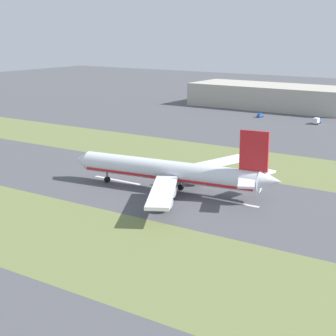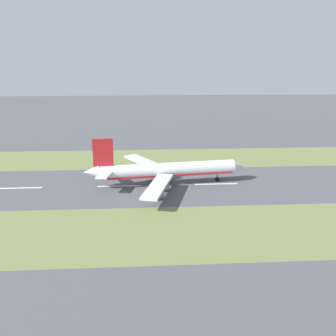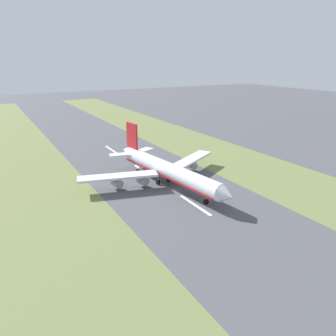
# 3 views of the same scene
# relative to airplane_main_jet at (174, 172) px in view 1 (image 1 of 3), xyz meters

# --- Properties ---
(ground_plane) EXTENTS (800.00, 800.00, 0.00)m
(ground_plane) POSITION_rel_airplane_main_jet_xyz_m (0.73, 7.83, -6.02)
(ground_plane) COLOR #4C4C51
(grass_median_west) EXTENTS (40.00, 600.00, 0.01)m
(grass_median_west) POSITION_rel_airplane_main_jet_xyz_m (-44.27, 7.83, -6.02)
(grass_median_west) COLOR olive
(grass_median_west) RESTS_ON ground
(grass_median_east) EXTENTS (40.00, 600.00, 0.01)m
(grass_median_east) POSITION_rel_airplane_main_jet_xyz_m (45.73, 7.83, -6.02)
(grass_median_east) COLOR olive
(grass_median_east) RESTS_ON ground
(centreline_dash_mid) EXTENTS (1.20, 18.00, 0.01)m
(centreline_dash_mid) POSITION_rel_airplane_main_jet_xyz_m (0.73, -18.11, -6.01)
(centreline_dash_mid) COLOR silver
(centreline_dash_mid) RESTS_ON ground
(centreline_dash_far) EXTENTS (1.20, 18.00, 0.01)m
(centreline_dash_far) POSITION_rel_airplane_main_jet_xyz_m (0.73, 21.89, -6.01)
(centreline_dash_far) COLOR silver
(centreline_dash_far) RESTS_ON ground
(airplane_main_jet) EXTENTS (63.62, 67.16, 20.20)m
(airplane_main_jet) POSITION_rel_airplane_main_jet_xyz_m (0.00, 0.00, 0.00)
(airplane_main_jet) COLOR silver
(airplane_main_jet) RESTS_ON ground
(terminal_building) EXTENTS (36.00, 96.17, 13.62)m
(terminal_building) POSITION_rel_airplane_main_jet_xyz_m (180.68, 49.93, 0.79)
(terminal_building) COLOR #B2AD9E
(terminal_building) RESTS_ON ground
(service_truck) EXTENTS (6.10, 2.79, 3.10)m
(service_truck) POSITION_rel_airplane_main_jet_xyz_m (139.61, 6.72, -4.36)
(service_truck) COLOR #1E51B2
(service_truck) RESTS_ON ground
(apron_car) EXTENTS (4.57, 2.40, 2.03)m
(apron_car) POSITION_rel_airplane_main_jet_xyz_m (143.39, 39.42, -5.02)
(apron_car) COLOR #1E51B2
(apron_car) RESTS_ON ground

